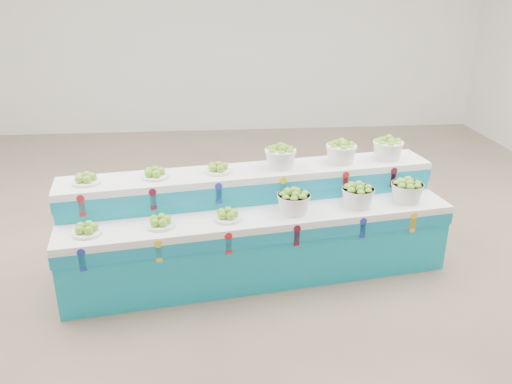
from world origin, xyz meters
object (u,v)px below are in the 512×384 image
(basket_upper_right, at_px, (388,148))
(basket_lower_left, at_px, (294,201))
(display_stand, at_px, (256,225))
(plate_upper_mid, at_px, (154,172))

(basket_upper_right, bearing_deg, basket_lower_left, -149.88)
(display_stand, bearing_deg, basket_upper_right, 8.90)
(basket_lower_left, relative_size, basket_upper_right, 1.00)
(display_stand, relative_size, basket_lower_left, 11.96)
(display_stand, relative_size, plate_upper_mid, 14.41)
(basket_lower_left, height_order, plate_upper_mid, plate_upper_mid)
(basket_upper_right, bearing_deg, display_stand, -162.55)
(plate_upper_mid, xyz_separation_m, basket_upper_right, (2.44, 0.37, 0.07))
(plate_upper_mid, bearing_deg, basket_upper_right, 8.54)
(basket_lower_left, height_order, basket_upper_right, basket_upper_right)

